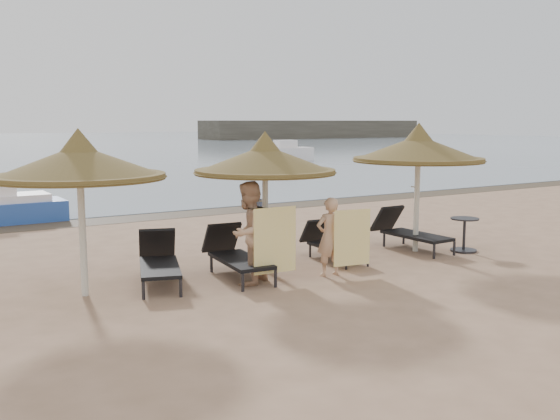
% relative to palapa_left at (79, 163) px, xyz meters
% --- Properties ---
extents(ground, '(160.00, 160.00, 0.00)m').
position_rel_palapa_left_xyz_m(ground, '(3.75, -1.51, -2.25)').
color(ground, tan).
rests_on(ground, ground).
extents(wet_sand_strip, '(200.00, 1.60, 0.01)m').
position_rel_palapa_left_xyz_m(wet_sand_strip, '(3.75, 7.89, -2.25)').
color(wet_sand_strip, '#4C3E2C').
rests_on(wet_sand_strip, ground).
extents(palapa_left, '(2.85, 2.85, 2.83)m').
position_rel_palapa_left_xyz_m(palapa_left, '(0.00, 0.00, 0.00)').
color(palapa_left, silver).
rests_on(palapa_left, ground).
extents(palapa_center, '(2.77, 2.77, 2.75)m').
position_rel_palapa_left_xyz_m(palapa_center, '(3.49, -0.08, -0.06)').
color(palapa_center, silver).
rests_on(palapa_center, ground).
extents(palapa_right, '(2.93, 2.93, 2.91)m').
position_rel_palapa_left_xyz_m(palapa_right, '(7.35, -0.23, 0.06)').
color(palapa_right, silver).
rests_on(palapa_right, ground).
extents(lounger_far_left, '(1.27, 2.15, 0.91)m').
position_rel_palapa_left_xyz_m(lounger_far_left, '(1.40, 0.20, -1.84)').
color(lounger_far_left, '#242429').
rests_on(lounger_far_left, ground).
extents(lounger_near_left, '(0.88, 2.16, 0.94)m').
position_rel_palapa_left_xyz_m(lounger_near_left, '(2.82, -0.08, -1.83)').
color(lounger_near_left, '#242429').
rests_on(lounger_near_left, ground).
extents(lounger_near_right, '(0.66, 1.82, 0.80)m').
position_rel_palapa_left_xyz_m(lounger_near_right, '(5.22, 0.13, -1.89)').
color(lounger_near_right, '#242429').
rests_on(lounger_near_right, ground).
extents(lounger_far_right, '(0.75, 2.11, 0.94)m').
position_rel_palapa_left_xyz_m(lounger_far_right, '(7.41, 0.11, -1.83)').
color(lounger_far_right, '#242429').
rests_on(lounger_far_right, ground).
extents(side_table, '(0.63, 0.63, 0.77)m').
position_rel_palapa_left_xyz_m(side_table, '(8.28, -0.81, -1.89)').
color(side_table, '#242429').
rests_on(side_table, ground).
extents(person_left, '(1.19, 1.08, 2.17)m').
position_rel_palapa_left_xyz_m(person_left, '(2.75, -0.76, -1.16)').
color(person_left, tan).
rests_on(person_left, ground).
extents(person_right, '(0.85, 0.60, 1.75)m').
position_rel_palapa_left_xyz_m(person_right, '(4.35, -1.04, -1.37)').
color(person_right, tan).
rests_on(person_right, ground).
extents(towel_left, '(0.85, 0.06, 1.19)m').
position_rel_palapa_left_xyz_m(towel_left, '(3.10, -1.11, -1.43)').
color(towel_left, yellow).
rests_on(towel_left, ground).
extents(towel_right, '(0.76, 0.14, 1.08)m').
position_rel_palapa_left_xyz_m(towel_right, '(4.70, -1.29, -1.51)').
color(towel_right, yellow).
rests_on(towel_right, ground).
extents(bag_patterned, '(0.31, 0.15, 0.37)m').
position_rel_palapa_left_xyz_m(bag_patterned, '(3.49, 0.10, -1.03)').
color(bag_patterned, white).
rests_on(bag_patterned, ground).
extents(bag_dark, '(0.24, 0.14, 0.33)m').
position_rel_palapa_left_xyz_m(bag_dark, '(3.49, -0.24, -1.14)').
color(bag_dark, black).
rests_on(bag_dark, ground).
extents(pedal_boat, '(2.46, 1.50, 1.13)m').
position_rel_palapa_left_xyz_m(pedal_boat, '(0.38, 8.99, -1.83)').
color(pedal_boat, '#2A52B0').
rests_on(pedal_boat, ground).
extents(buoy_mid, '(0.33, 0.33, 0.33)m').
position_rel_palapa_left_xyz_m(buoy_mid, '(6.47, 28.68, -2.09)').
color(buoy_mid, orange).
rests_on(buoy_mid, ground).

